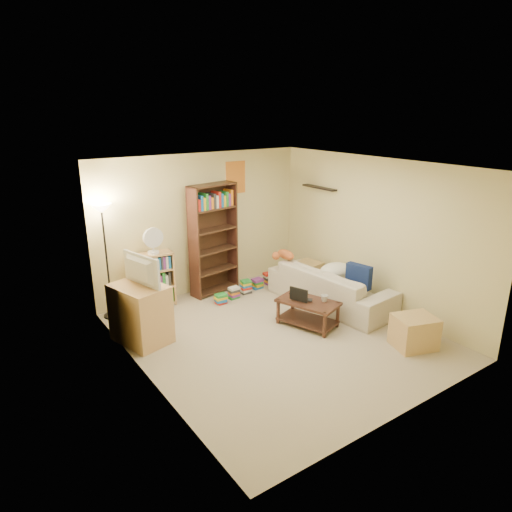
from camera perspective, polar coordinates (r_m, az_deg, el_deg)
name	(u,v)px	position (r m, az deg, el deg)	size (l,w,h in m)	color
room	(279,230)	(6.31, 2.84, 3.27)	(4.50, 4.54, 2.52)	#C2B391
sofa	(331,286)	(7.90, 9.32, -3.76)	(1.09, 2.31, 0.65)	beige
navy_pillow	(359,276)	(7.60, 12.72, -2.47)	(0.43, 0.13, 0.39)	#122051
cream_blanket	(335,271)	(7.97, 9.87, -1.80)	(0.60, 0.43, 0.26)	white
tabby_cat	(284,255)	(8.12, 3.53, 0.16)	(0.52, 0.22, 0.18)	#C75D2A
coffee_table	(308,310)	(7.13, 6.50, -6.68)	(0.79, 1.04, 0.41)	#3E2117
laptop	(303,298)	(7.12, 5.86, -5.30)	(0.35, 0.36, 0.02)	black
laptop_screen	(299,295)	(6.97, 5.34, -4.83)	(0.01, 0.31, 0.20)	white
mug	(324,298)	(7.06, 8.53, -5.25)	(0.11, 0.11, 0.10)	silver
tv_remote	(294,294)	(7.29, 4.83, -4.71)	(0.05, 0.16, 0.02)	black
tv_stand	(141,314)	(6.77, -14.22, -6.99)	(0.57, 0.80, 0.86)	tan
television	(137,271)	(6.53, -14.66, -1.82)	(0.30, 0.77, 0.44)	black
tall_bookshelf	(213,237)	(8.13, -5.34, 2.41)	(0.93, 0.44, 1.99)	#43221A
short_bookshelf	(152,280)	(7.87, -12.86, -2.98)	(0.75, 0.36, 0.94)	tan
desk_fan	(153,240)	(7.63, -12.73, 1.93)	(0.33, 0.19, 0.45)	white
floor_lamp	(103,228)	(7.35, -18.54, 3.34)	(0.31, 0.31, 1.86)	black
side_table	(308,275)	(8.60, 6.52, -2.37)	(0.43, 0.43, 0.49)	tan
end_cabinet	(414,332)	(6.87, 19.17, -8.94)	(0.55, 0.46, 0.46)	#DAB66A
book_stacks	(247,287)	(8.35, -1.14, -3.93)	(1.44, 0.44, 0.25)	red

